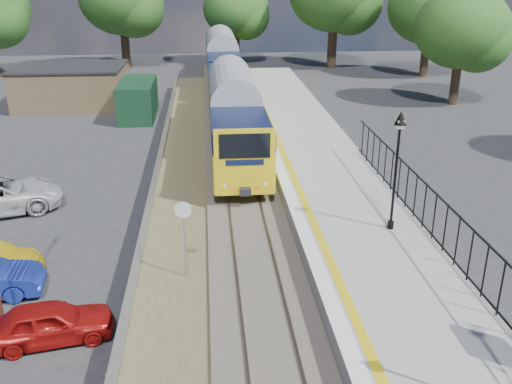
{
  "coord_description": "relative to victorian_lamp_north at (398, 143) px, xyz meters",
  "views": [
    {
      "loc": [
        -1.6,
        -13.3,
        10.3
      ],
      "look_at": [
        0.24,
        7.46,
        2.0
      ],
      "focal_mm": 40.0,
      "sensor_mm": 36.0,
      "label": 1
    }
  ],
  "objects": [
    {
      "name": "victorian_lamp_north",
      "position": [
        0.0,
        0.0,
        0.0
      ],
      "size": [
        0.44,
        0.44,
        4.6
      ],
      "color": "black",
      "rests_on": "platform"
    },
    {
      "name": "tree_line",
      "position": [
        -3.9,
        36.0,
        2.31
      ],
      "size": [
        56.8,
        43.8,
        11.88
      ],
      "color": "#332319",
      "rests_on": "ground"
    },
    {
      "name": "speed_sign",
      "position": [
        -7.8,
        -1.52,
        -2.29
      ],
      "size": [
        0.59,
        0.14,
        2.93
      ],
      "rotation": [
        0.0,
        0.0,
        -0.16
      ],
      "color": "#999EA3",
      "rests_on": "ground"
    },
    {
      "name": "ground",
      "position": [
        -5.3,
        -6.0,
        -4.3
      ],
      "size": [
        120.0,
        120.0,
        0.0
      ],
      "primitive_type": "plane",
      "color": "#2D2D30",
      "rests_on": "ground"
    },
    {
      "name": "track_bed",
      "position": [
        -5.77,
        3.67,
        -4.21
      ],
      "size": [
        5.9,
        80.0,
        0.29
      ],
      "color": "#473F38",
      "rests_on": "ground"
    },
    {
      "name": "platform",
      "position": [
        -1.1,
        2.0,
        -3.85
      ],
      "size": [
        5.0,
        70.0,
        0.9
      ],
      "primitive_type": "cube",
      "color": "gray",
      "rests_on": "ground"
    },
    {
      "name": "train",
      "position": [
        -5.3,
        24.76,
        -1.96
      ],
      "size": [
        2.82,
        40.83,
        3.51
      ],
      "color": "gold",
      "rests_on": "ground"
    },
    {
      "name": "outbuilding",
      "position": [
        -16.21,
        25.21,
        -2.78
      ],
      "size": [
        10.8,
        10.1,
        3.12
      ],
      "color": "tan",
      "rests_on": "ground"
    },
    {
      "name": "palisade_fence",
      "position": [
        1.25,
        -3.76,
        -2.46
      ],
      "size": [
        0.12,
        26.0,
        2.0
      ],
      "color": "black",
      "rests_on": "platform"
    },
    {
      "name": "wire_fence",
      "position": [
        -9.5,
        6.0,
        -3.7
      ],
      "size": [
        0.06,
        52.0,
        1.2
      ],
      "color": "#999EA3",
      "rests_on": "ground"
    },
    {
      "name": "car_red",
      "position": [
        -11.66,
        -4.81,
        -3.68
      ],
      "size": [
        3.84,
        2.14,
        1.24
      ],
      "primitive_type": "imported",
      "rotation": [
        0.0,
        0.0,
        1.77
      ],
      "color": "#9E110E",
      "rests_on": "ground"
    },
    {
      "name": "platform_edge",
      "position": [
        -3.16,
        2.0,
        -3.39
      ],
      "size": [
        0.9,
        70.0,
        0.01
      ],
      "color": "silver",
      "rests_on": "platform"
    }
  ]
}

